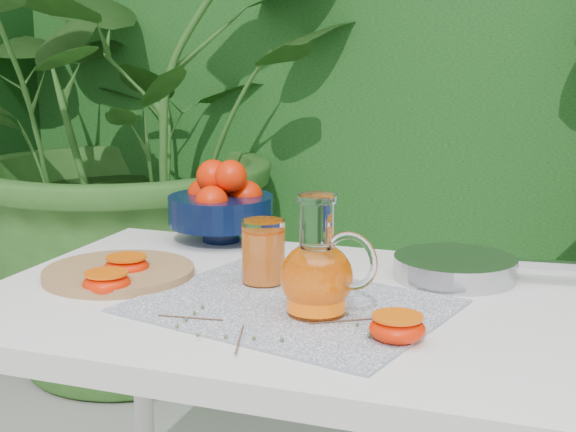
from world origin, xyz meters
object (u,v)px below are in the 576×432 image
(fruit_bowl, at_px, (221,203))
(cutting_board, at_px, (119,273))
(saute_pan, at_px, (457,266))
(white_table, at_px, (284,342))
(juice_pitcher, at_px, (318,274))

(fruit_bowl, bearing_deg, cutting_board, -100.69)
(cutting_board, relative_size, saute_pan, 0.69)
(white_table, xyz_separation_m, fruit_bowl, (-0.25, 0.31, 0.16))
(white_table, distance_m, juice_pitcher, 0.19)
(saute_pan, bearing_deg, fruit_bowl, 166.72)
(cutting_board, bearing_deg, white_table, 0.17)
(cutting_board, distance_m, saute_pan, 0.60)
(juice_pitcher, xyz_separation_m, saute_pan, (0.17, 0.28, -0.05))
(fruit_bowl, height_order, juice_pitcher, juice_pitcher)
(white_table, relative_size, juice_pitcher, 5.42)
(juice_pitcher, relative_size, saute_pan, 0.48)
(cutting_board, height_order, saute_pan, saute_pan)
(cutting_board, bearing_deg, saute_pan, 18.94)
(fruit_bowl, relative_size, juice_pitcher, 1.28)
(fruit_bowl, xyz_separation_m, juice_pitcher, (0.34, -0.40, -0.01))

